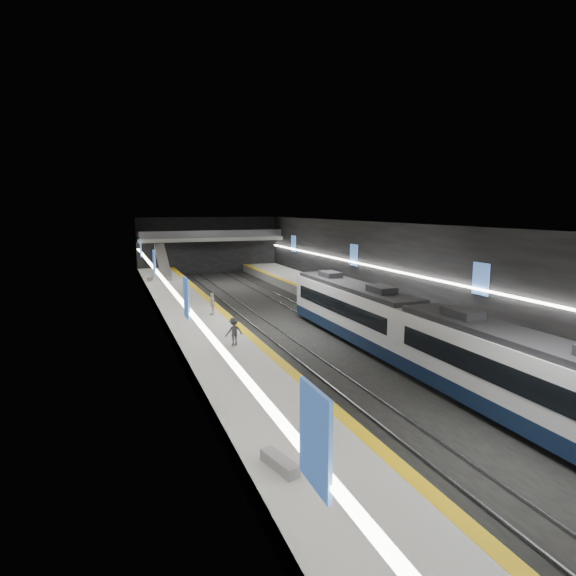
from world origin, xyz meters
name	(u,v)px	position (x,y,z in m)	size (l,w,h in m)	color
ground	(301,329)	(0.00, 0.00, 0.00)	(70.00, 70.00, 0.00)	black
ceiling	(301,225)	(0.00, 0.00, 8.00)	(20.00, 70.00, 0.04)	beige
wall_left	(167,285)	(-10.00, 0.00, 4.00)	(0.04, 70.00, 8.00)	black
wall_right	(412,272)	(10.00, 0.00, 4.00)	(0.04, 70.00, 8.00)	black
wall_back	(209,245)	(0.00, 35.00, 4.00)	(20.00, 0.04, 8.00)	black
platform_left	(205,331)	(-7.50, 0.00, 0.50)	(5.00, 70.00, 1.00)	slate
tile_surface_left	(205,324)	(-7.50, 0.00, 1.01)	(5.00, 70.00, 0.02)	#B0B0AB
tactile_strip_left	(234,322)	(-5.30, 0.00, 1.02)	(0.60, 70.00, 0.02)	yellow
platform_right	(385,315)	(7.50, 0.00, 0.50)	(5.00, 70.00, 1.00)	slate
tile_surface_right	(385,309)	(7.50, 0.00, 1.01)	(5.00, 70.00, 0.02)	#B0B0AB
tactile_strip_right	(361,311)	(5.30, 0.00, 1.02)	(0.60, 70.00, 0.02)	yellow
rails	(301,328)	(0.00, 0.00, 0.06)	(6.52, 70.00, 0.12)	gray
train	(415,333)	(2.50, -11.18, 2.20)	(2.69, 30.04, 3.60)	#0F1D37
ad_posters	(296,270)	(0.00, 1.00, 4.50)	(19.94, 53.50, 2.20)	#4171C5
cove_light_left	(170,288)	(-9.80, 0.00, 3.80)	(0.25, 68.60, 0.12)	white
cove_light_right	(410,274)	(9.80, 0.00, 3.80)	(0.25, 68.60, 0.12)	white
mezzanine_bridge	(212,239)	(0.00, 32.93, 5.04)	(20.00, 3.00, 1.50)	gray
escalator	(163,261)	(-7.50, 26.00, 2.90)	(1.20, 8.00, 0.60)	#99999E
bench_left_near	(280,463)	(-8.99, -20.19, 1.20)	(0.46, 1.65, 0.40)	#99999E
bench_left_far	(150,279)	(-9.31, 23.23, 1.22)	(0.49, 1.77, 0.43)	#99999E
bench_right_far	(365,292)	(9.50, 6.72, 1.21)	(0.48, 1.74, 0.42)	#99999E
passenger_right_a	(462,327)	(6.78, -10.08, 1.94)	(0.68, 0.45, 1.87)	#CB694B
passenger_left_a	(212,304)	(-6.32, 2.88, 1.87)	(1.02, 0.43, 1.75)	silver
passenger_left_b	(234,332)	(-6.83, -5.93, 1.85)	(1.10, 0.63, 1.70)	#3B3B42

